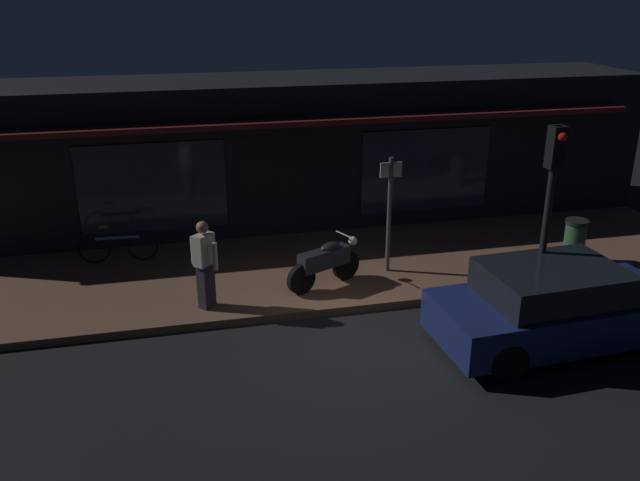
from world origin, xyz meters
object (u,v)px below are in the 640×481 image
person_photographer (205,263)px  trash_bin (575,240)px  sign_post (389,208)px  bicycle_parked (118,246)px  motorcycle (326,262)px  parked_car_near (554,306)px  traffic_light_pole (550,193)px

person_photographer → trash_bin: size_ratio=1.80×
sign_post → bicycle_parked: bearing=162.3°
motorcycle → bicycle_parked: motorcycle is taller
sign_post → trash_bin: sign_post is taller
person_photographer → trash_bin: bearing=3.1°
trash_bin → parked_car_near: parked_car_near is taller
person_photographer → traffic_light_pole: (5.63, -1.77, 1.45)m
sign_post → parked_car_near: size_ratio=0.57×
sign_post → traffic_light_pole: traffic_light_pole is taller
sign_post → person_photographer: bearing=-167.4°
parked_car_near → sign_post: bearing=119.5°
bicycle_parked → sign_post: size_ratio=0.69×
traffic_light_pole → parked_car_near: traffic_light_pole is taller
bicycle_parked → traffic_light_pole: traffic_light_pole is taller
motorcycle → person_photographer: 2.40m
trash_bin → sign_post: bearing=174.0°
motorcycle → trash_bin: size_ratio=1.72×
motorcycle → sign_post: 1.71m
motorcycle → bicycle_parked: 4.56m
motorcycle → bicycle_parked: bearing=151.7°
bicycle_parked → person_photographer: bearing=-56.9°
person_photographer → sign_post: bearing=12.6°
trash_bin → traffic_light_pole: bearing=-134.5°
bicycle_parked → parked_car_near: (7.25, -4.96, 0.20)m
person_photographer → traffic_light_pole: 6.07m
motorcycle → parked_car_near: (3.24, -2.80, 0.06)m
trash_bin → parked_car_near: (-2.20, -2.81, 0.08)m
trash_bin → traffic_light_pole: (-2.15, -2.19, 1.86)m
person_photographer → trash_bin: 7.79m
bicycle_parked → sign_post: bearing=-17.7°
bicycle_parked → trash_bin: bearing=-12.8°
bicycle_parked → sign_post: 5.79m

